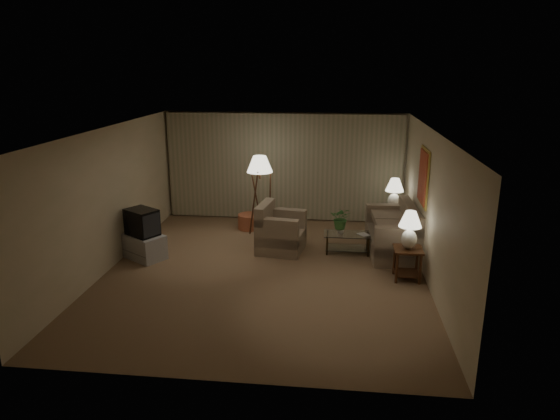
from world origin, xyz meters
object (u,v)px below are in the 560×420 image
object	(u,v)px
vase	(341,230)
tv_cabinet	(144,246)
table_lamp_far	(394,191)
crt_tv	(142,222)
floor_lamp	(260,193)
table_lamp_near	(410,227)
ottoman	(249,221)
coffee_table	(348,240)
sofa	(392,234)
side_table_near	(407,258)
armchair	(281,232)
side_table_far	(393,217)

from	to	relation	value
vase	tv_cabinet	bearing A→B (deg)	-168.94
table_lamp_far	tv_cabinet	world-z (taller)	table_lamp_far
crt_tv	floor_lamp	size ratio (longest dim) A/B	0.42
table_lamp_far	tv_cabinet	bearing A→B (deg)	-157.73
tv_cabinet	floor_lamp	size ratio (longest dim) A/B	0.56
table_lamp_near	table_lamp_far	distance (m)	2.60
table_lamp_near	ottoman	size ratio (longest dim) A/B	1.31
floor_lamp	table_lamp_far	bearing A→B (deg)	4.67
table_lamp_near	coffee_table	xyz separation A→B (m)	(-1.06, 1.25, -0.74)
sofa	crt_tv	bearing A→B (deg)	-82.76
sofa	side_table_near	bearing A→B (deg)	3.70
tv_cabinet	crt_tv	bearing A→B (deg)	-57.29
table_lamp_near	floor_lamp	bearing A→B (deg)	142.68
table_lamp_near	floor_lamp	xyz separation A→B (m)	(-3.08, 2.35, -0.06)
ottoman	vase	world-z (taller)	vase
tv_cabinet	floor_lamp	world-z (taller)	floor_lamp
side_table_near	tv_cabinet	distance (m)	5.22
table_lamp_far	coffee_table	size ratio (longest dim) A/B	0.73
armchair	tv_cabinet	world-z (taller)	armchair
table_lamp_far	sofa	bearing A→B (deg)	-96.84
armchair	crt_tv	world-z (taller)	crt_tv
armchair	tv_cabinet	size ratio (longest dim) A/B	1.19
coffee_table	vase	xyz separation A→B (m)	(-0.15, 0.00, 0.22)
crt_tv	ottoman	distance (m)	2.85
ottoman	sofa	bearing A→B (deg)	-20.92
table_lamp_far	crt_tv	distance (m)	5.63
tv_cabinet	side_table_near	bearing A→B (deg)	27.54
crt_tv	floor_lamp	world-z (taller)	floor_lamp
tv_cabinet	side_table_far	bearing A→B (deg)	54.98
side_table_near	coffee_table	size ratio (longest dim) A/B	0.61
side_table_near	vase	xyz separation A→B (m)	(-1.21, 1.25, 0.08)
armchair	side_table_far	size ratio (longest dim) A/B	2.01
sofa	floor_lamp	distance (m)	3.14
armchair	coffee_table	world-z (taller)	armchair
coffee_table	ottoman	bearing A→B (deg)	150.10
ottoman	vase	bearing A→B (deg)	-31.58
sofa	table_lamp_far	bearing A→B (deg)	170.52
armchair	table_lamp_far	bearing A→B (deg)	-52.53
side_table_near	table_lamp_far	xyz separation A→B (m)	(-0.00, 2.60, 0.62)
side_table_near	tv_cabinet	xyz separation A→B (m)	(-5.20, 0.47, -0.16)
armchair	sofa	bearing A→B (deg)	-78.48
crt_tv	vase	bearing A→B (deg)	43.77
vase	floor_lamp	bearing A→B (deg)	149.55
tv_cabinet	table_lamp_far	bearing A→B (deg)	54.98
armchair	vase	world-z (taller)	armchair
table_lamp_far	tv_cabinet	size ratio (longest dim) A/B	0.71
side_table_far	tv_cabinet	bearing A→B (deg)	-157.73
ottoman	table_lamp_near	bearing A→B (deg)	-37.37
coffee_table	ottoman	xyz separation A→B (m)	(-2.33, 1.34, -0.10)
armchair	table_lamp_near	xyz separation A→B (m)	(2.46, -1.20, 0.61)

